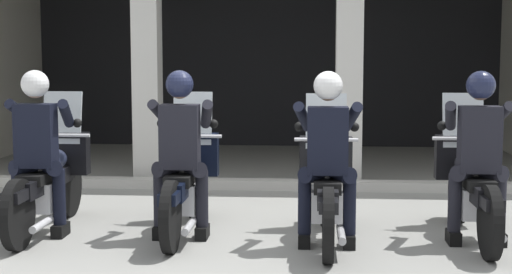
% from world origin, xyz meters
% --- Properties ---
extents(ground_plane, '(80.00, 80.00, 0.00)m').
position_xyz_m(ground_plane, '(0.00, 3.00, 0.00)').
color(ground_plane, gray).
extents(station_building, '(9.22, 4.77, 3.25)m').
position_xyz_m(station_building, '(-0.33, 5.36, 2.06)').
color(station_building, black).
rests_on(station_building, ground).
extents(kerb_strip, '(8.72, 0.24, 0.12)m').
position_xyz_m(kerb_strip, '(-0.33, 2.47, 0.06)').
color(kerb_strip, '#B7B5AD').
rests_on(kerb_strip, ground).
extents(motorcycle_far_left, '(0.62, 2.04, 1.35)m').
position_xyz_m(motorcycle_far_left, '(-2.05, 0.11, 0.50)').
color(motorcycle_far_left, black).
rests_on(motorcycle_far_left, ground).
extents(police_officer_far_left, '(0.63, 0.61, 1.58)m').
position_xyz_m(police_officer_far_left, '(-2.05, -0.18, 0.94)').
color(police_officer_far_left, black).
rests_on(police_officer_far_left, ground).
extents(motorcycle_center_left, '(0.62, 2.04, 1.35)m').
position_xyz_m(motorcycle_center_left, '(-0.68, 0.12, 0.50)').
color(motorcycle_center_left, black).
rests_on(motorcycle_center_left, ground).
extents(police_officer_center_left, '(0.63, 0.61, 1.58)m').
position_xyz_m(police_officer_center_left, '(-0.68, -0.16, 0.94)').
color(police_officer_center_left, black).
rests_on(police_officer_center_left, ground).
extents(motorcycle_center_right, '(0.62, 2.04, 1.35)m').
position_xyz_m(motorcycle_center_right, '(0.68, -0.09, 0.50)').
color(motorcycle_center_right, black).
rests_on(motorcycle_center_right, ground).
extents(police_officer_center_right, '(0.63, 0.61, 1.58)m').
position_xyz_m(police_officer_center_right, '(0.68, -0.38, 0.94)').
color(police_officer_center_right, black).
rests_on(police_officer_center_right, ground).
extents(motorcycle_far_right, '(0.62, 2.04, 1.35)m').
position_xyz_m(motorcycle_far_right, '(2.05, 0.10, 0.50)').
color(motorcycle_far_right, black).
rests_on(motorcycle_far_right, ground).
extents(police_officer_far_right, '(0.63, 0.61, 1.58)m').
position_xyz_m(police_officer_far_right, '(2.05, -0.18, 0.94)').
color(police_officer_far_right, black).
rests_on(police_officer_far_right, ground).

